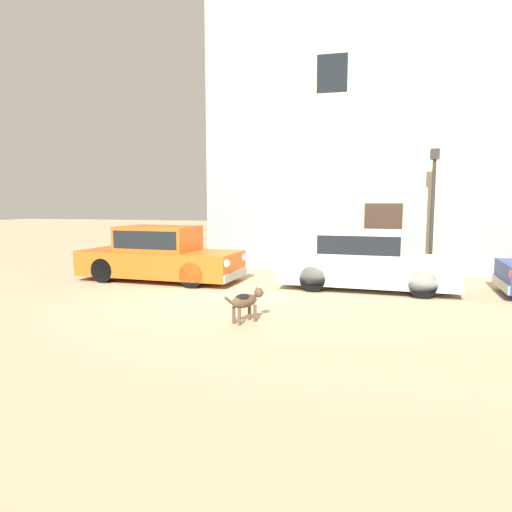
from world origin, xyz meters
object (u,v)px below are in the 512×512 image
Objects in this scene: stray_dog_spotted at (246,300)px; street_lamp at (433,196)px; parked_sedan_nearest at (160,254)px; parked_sedan_second at (366,260)px.

street_lamp is at bearing -0.22° from stray_dog_spotted.
stray_dog_spotted is at bearing -43.21° from parked_sedan_nearest.
parked_sedan_second is (5.46, 0.17, -0.01)m from parked_sedan_nearest.
parked_sedan_nearest is at bearing -164.23° from street_lamp.
stray_dog_spotted is at bearing -114.20° from parked_sedan_second.
parked_sedan_nearest is 7.63m from street_lamp.
parked_sedan_nearest is at bearing 76.52° from stray_dog_spotted.
street_lamp is (1.72, 1.86, 1.58)m from parked_sedan_second.
parked_sedan_nearest reaches higher than parked_sedan_second.
parked_sedan_second is at bearing -132.86° from street_lamp.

